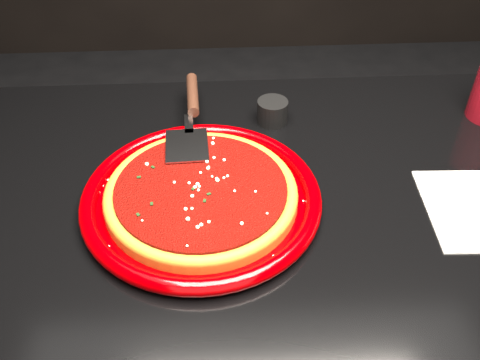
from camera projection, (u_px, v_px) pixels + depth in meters
name	position (u px, v px, depth m)	size (l,w,h in m)	color
table	(306.00, 354.00, 1.04)	(1.20, 0.80, 0.75)	black
plate	(201.00, 198.00, 0.80)	(0.36, 0.36, 0.03)	#7F0001
pizza_crust	(201.00, 196.00, 0.80)	(0.29, 0.29, 0.01)	#8D5819
pizza_crust_rim	(201.00, 192.00, 0.80)	(0.29, 0.29, 0.02)	#8D5819
pizza_sauce	(201.00, 190.00, 0.79)	(0.26, 0.26, 0.01)	#670A06
parmesan_dusting	(201.00, 186.00, 0.79)	(0.25, 0.25, 0.01)	#F9EBC4
basil_flecks	(201.00, 187.00, 0.79)	(0.23, 0.23, 0.00)	black
pizza_server	(191.00, 116.00, 0.91)	(0.08, 0.29, 0.02)	silver
ramekin	(272.00, 111.00, 0.96)	(0.06, 0.06, 0.04)	black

